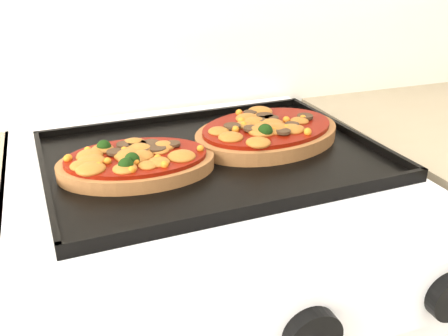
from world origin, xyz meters
name	(u,v)px	position (x,y,z in m)	size (l,w,h in m)	color
control_panel	(296,325)	(-0.03, 1.39, 0.85)	(0.60, 0.02, 0.09)	white
knob_center	(312,336)	(-0.02, 1.37, 0.85)	(0.06, 0.06, 0.02)	black
baking_tray	(213,154)	(-0.01, 1.71, 0.92)	(0.51, 0.38, 0.02)	black
pizza_left	(137,161)	(-0.14, 1.69, 0.94)	(0.23, 0.16, 0.03)	#A16837
pizza_right	(267,131)	(0.09, 1.74, 0.94)	(0.26, 0.19, 0.04)	#A16837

